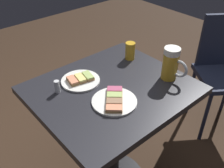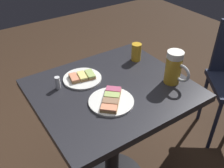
{
  "view_description": "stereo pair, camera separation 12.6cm",
  "coord_description": "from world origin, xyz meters",
  "px_view_note": "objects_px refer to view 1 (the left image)",
  "views": [
    {
      "loc": [
        0.67,
        0.78,
        1.53
      ],
      "look_at": [
        0.0,
        0.0,
        0.8
      ],
      "focal_mm": 40.84,
      "sensor_mm": 36.0,
      "label": 1
    },
    {
      "loc": [
        0.57,
        0.85,
        1.53
      ],
      "look_at": [
        0.0,
        0.0,
        0.8
      ],
      "focal_mm": 40.84,
      "sensor_mm": 36.0,
      "label": 2
    }
  ],
  "objects_px": {
    "beer_mug": "(171,64)",
    "beer_glass_small": "(130,51)",
    "salt_shaker": "(57,87)",
    "cafe_chair": "(223,66)",
    "plate_far": "(80,80)",
    "plate_near": "(114,101)"
  },
  "relations": [
    {
      "from": "beer_mug",
      "to": "beer_glass_small",
      "type": "relative_size",
      "value": 1.71
    },
    {
      "from": "beer_glass_small",
      "to": "salt_shaker",
      "type": "height_order",
      "value": "beer_glass_small"
    },
    {
      "from": "beer_glass_small",
      "to": "cafe_chair",
      "type": "distance_m",
      "value": 0.85
    },
    {
      "from": "plate_far",
      "to": "beer_mug",
      "type": "relative_size",
      "value": 1.15
    },
    {
      "from": "plate_near",
      "to": "plate_far",
      "type": "height_order",
      "value": "same"
    },
    {
      "from": "plate_near",
      "to": "cafe_chair",
      "type": "bearing_deg",
      "value": -179.27
    },
    {
      "from": "salt_shaker",
      "to": "cafe_chair",
      "type": "height_order",
      "value": "cafe_chair"
    },
    {
      "from": "plate_near",
      "to": "beer_glass_small",
      "type": "bearing_deg",
      "value": -143.93
    },
    {
      "from": "plate_near",
      "to": "cafe_chair",
      "type": "height_order",
      "value": "cafe_chair"
    },
    {
      "from": "beer_mug",
      "to": "cafe_chair",
      "type": "distance_m",
      "value": 0.83
    },
    {
      "from": "plate_far",
      "to": "beer_mug",
      "type": "xyz_separation_m",
      "value": [
        -0.37,
        0.28,
        0.08
      ]
    },
    {
      "from": "salt_shaker",
      "to": "cafe_chair",
      "type": "distance_m",
      "value": 1.31
    },
    {
      "from": "beer_glass_small",
      "to": "salt_shaker",
      "type": "relative_size",
      "value": 1.55
    },
    {
      "from": "plate_near",
      "to": "salt_shaker",
      "type": "height_order",
      "value": "salt_shaker"
    },
    {
      "from": "plate_near",
      "to": "beer_mug",
      "type": "relative_size",
      "value": 1.21
    },
    {
      "from": "plate_near",
      "to": "plate_far",
      "type": "bearing_deg",
      "value": -85.05
    },
    {
      "from": "plate_far",
      "to": "salt_shaker",
      "type": "xyz_separation_m",
      "value": [
        0.14,
        0.0,
        0.02
      ]
    },
    {
      "from": "plate_far",
      "to": "cafe_chair",
      "type": "xyz_separation_m",
      "value": [
        -1.12,
        0.23,
        -0.26
      ]
    },
    {
      "from": "cafe_chair",
      "to": "plate_near",
      "type": "bearing_deg",
      "value": 36.53
    },
    {
      "from": "salt_shaker",
      "to": "cafe_chair",
      "type": "xyz_separation_m",
      "value": [
        -1.26,
        0.22,
        -0.29
      ]
    },
    {
      "from": "beer_glass_small",
      "to": "plate_far",
      "type": "bearing_deg",
      "value": 0.91
    },
    {
      "from": "beer_mug",
      "to": "salt_shaker",
      "type": "xyz_separation_m",
      "value": [
        0.51,
        -0.28,
        -0.05
      ]
    }
  ]
}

